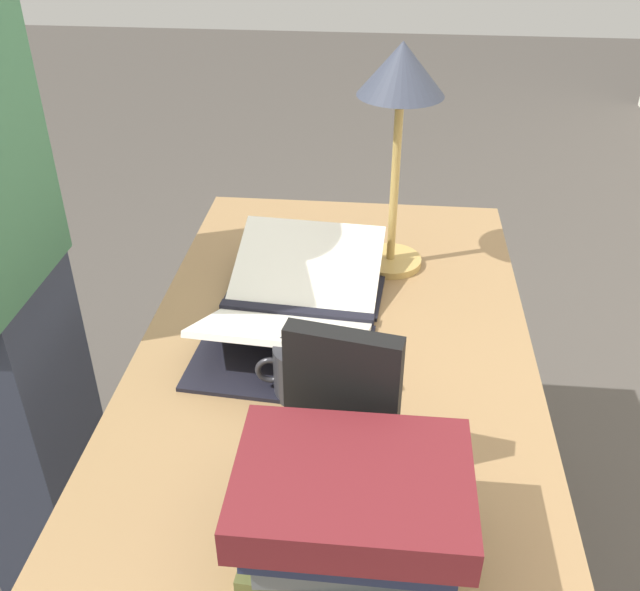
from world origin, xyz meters
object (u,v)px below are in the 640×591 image
object	(u,v)px
open_book	(296,305)
reading_lamp	(400,92)
book_standing_upright	(342,403)
book_stack_tall	(352,515)
coffee_mug	(299,371)

from	to	relation	value
open_book	reading_lamp	bearing A→B (deg)	146.16
book_standing_upright	reading_lamp	bearing A→B (deg)	-175.68
open_book	book_stack_tall	xyz separation A→B (m)	(0.56, 0.14, 0.06)
book_stack_tall	coffee_mug	bearing A→B (deg)	-161.79
book_stack_tall	book_standing_upright	world-z (taller)	book_standing_upright
reading_lamp	coffee_mug	bearing A→B (deg)	-18.02
book_stack_tall	reading_lamp	xyz separation A→B (m)	(-0.79, 0.04, 0.30)
book_standing_upright	reading_lamp	size ratio (longest dim) A/B	0.51
book_standing_upright	coffee_mug	world-z (taller)	book_standing_upright
coffee_mug	book_standing_upright	bearing A→B (deg)	27.72
coffee_mug	open_book	bearing A→B (deg)	-171.58
open_book	book_standing_upright	distance (m)	0.41
reading_lamp	coffee_mug	distance (m)	0.59
book_standing_upright	reading_lamp	world-z (taller)	reading_lamp
book_standing_upright	book_stack_tall	bearing A→B (deg)	18.74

